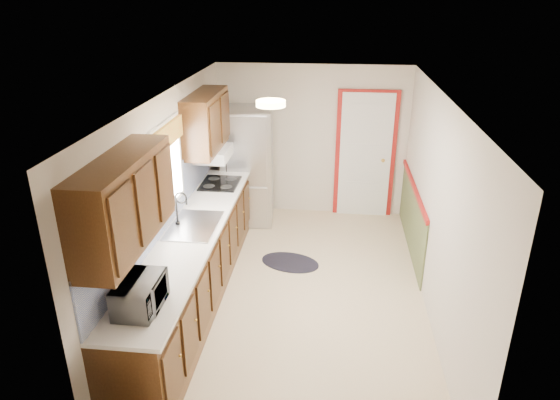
# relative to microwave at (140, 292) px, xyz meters

# --- Properties ---
(room_shell) EXTENTS (3.20, 5.20, 2.52)m
(room_shell) POSITION_rel_microwave_xyz_m (1.20, 1.81, 0.09)
(room_shell) COLOR beige
(room_shell) RESTS_ON ground
(kitchen_run) EXTENTS (0.63, 4.00, 2.20)m
(kitchen_run) POSITION_rel_microwave_xyz_m (-0.04, 1.52, -0.30)
(kitchen_run) COLOR #3B200D
(kitchen_run) RESTS_ON ground
(back_wall_trim) EXTENTS (1.12, 2.30, 2.08)m
(back_wall_trim) POSITION_rel_microwave_xyz_m (2.19, 4.02, -0.22)
(back_wall_trim) COLOR maroon
(back_wall_trim) RESTS_ON ground
(ceiling_fixture) EXTENTS (0.30, 0.30, 0.06)m
(ceiling_fixture) POSITION_rel_microwave_xyz_m (0.90, 1.61, 1.25)
(ceiling_fixture) COLOR #FFD88C
(ceiling_fixture) RESTS_ON room_shell
(microwave) EXTENTS (0.28, 0.50, 0.34)m
(microwave) POSITION_rel_microwave_xyz_m (0.00, 0.00, 0.00)
(microwave) COLOR white
(microwave) RESTS_ON kitchen_run
(refrigerator) EXTENTS (0.80, 0.78, 1.81)m
(refrigerator) POSITION_rel_microwave_xyz_m (0.24, 3.84, -0.21)
(refrigerator) COLOR #B7B7BC
(refrigerator) RESTS_ON ground
(rug) EXTENTS (0.91, 0.71, 0.01)m
(rug) POSITION_rel_microwave_xyz_m (1.03, 2.52, -1.10)
(rug) COLOR black
(rug) RESTS_ON ground
(cooktop) EXTENTS (0.50, 0.61, 0.02)m
(cooktop) POSITION_rel_microwave_xyz_m (0.01, 2.95, -0.16)
(cooktop) COLOR black
(cooktop) RESTS_ON kitchen_run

